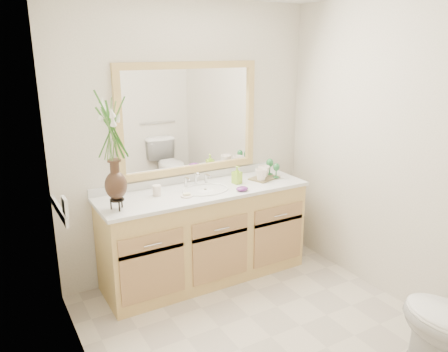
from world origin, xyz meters
TOP-DOWN VIEW (x-y plane):
  - floor at (0.00, 0.00)m, footprint 2.60×2.60m
  - wall_back at (0.00, 1.30)m, footprint 2.40×0.02m
  - wall_left at (-1.20, 0.00)m, footprint 0.02×2.60m
  - wall_right at (1.20, 0.00)m, footprint 0.02×2.60m
  - vanity at (0.00, 1.01)m, footprint 1.80×0.55m
  - counter at (0.00, 1.01)m, footprint 1.84×0.57m
  - sink at (0.00, 1.00)m, footprint 0.38×0.34m
  - mirror at (0.00, 1.28)m, footprint 1.32×0.04m
  - switch_plate at (-1.19, 0.76)m, footprint 0.02×0.12m
  - door at (-0.30, -1.29)m, footprint 0.80×0.03m
  - flower_vase at (-0.79, 0.92)m, footprint 0.19×0.19m
  - tumbler at (-0.41, 1.07)m, footprint 0.07×0.07m
  - soap_dish at (-0.21, 0.92)m, footprint 0.10×0.10m
  - soap_bottle at (0.34, 1.03)m, footprint 0.08×0.08m
  - purple_dish at (0.26, 0.82)m, footprint 0.12×0.10m
  - tray at (0.63, 1.02)m, footprint 0.31×0.25m
  - mug_left at (0.56, 0.96)m, footprint 0.14×0.14m
  - mug_right at (0.65, 1.05)m, footprint 0.14×0.14m
  - goblet_front at (0.73, 0.96)m, footprint 0.06×0.06m
  - goblet_back at (0.74, 1.08)m, footprint 0.07×0.07m

SIDE VIEW (x-z plane):
  - floor at x=0.00m, z-range 0.00..0.00m
  - vanity at x=0.00m, z-range 0.00..0.80m
  - sink at x=0.00m, z-range 0.66..0.89m
  - counter at x=0.00m, z-range 0.80..0.83m
  - tray at x=0.63m, z-range 0.83..0.84m
  - soap_dish at x=-0.21m, z-range 0.82..0.86m
  - purple_dish at x=0.26m, z-range 0.83..0.87m
  - tumbler at x=-0.41m, z-range 0.83..0.92m
  - mug_right at x=0.65m, z-range 0.84..0.95m
  - mug_left at x=0.56m, z-range 0.84..0.95m
  - soap_bottle at x=0.34m, z-range 0.83..0.97m
  - goblet_front at x=0.73m, z-range 0.87..1.00m
  - goblet_back at x=0.74m, z-range 0.87..1.02m
  - switch_plate at x=-1.19m, z-range 0.92..1.04m
  - door at x=-0.30m, z-range 0.00..2.00m
  - wall_back at x=0.00m, z-range 0.00..2.40m
  - wall_left at x=-1.20m, z-range 0.00..2.40m
  - wall_right at x=1.20m, z-range 0.00..2.40m
  - flower_vase at x=-0.79m, z-range 0.97..1.77m
  - mirror at x=0.00m, z-range 0.92..1.89m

